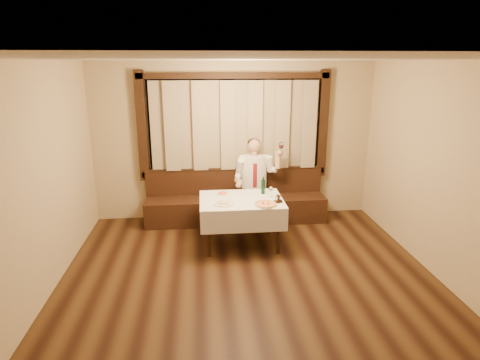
{
  "coord_description": "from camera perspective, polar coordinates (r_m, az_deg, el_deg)",
  "views": [
    {
      "loc": [
        -0.58,
        -4.08,
        2.77
      ],
      "look_at": [
        0.0,
        1.9,
        1.0
      ],
      "focal_mm": 30.0,
      "sensor_mm": 36.0,
      "label": 1
    }
  ],
  "objects": [
    {
      "name": "dining_table",
      "position": [
        6.18,
        0.18,
        -3.63
      ],
      "size": [
        1.27,
        0.97,
        0.76
      ],
      "color": "black",
      "rests_on": "ground"
    },
    {
      "name": "pasta_red",
      "position": [
        6.36,
        -2.48,
        -1.76
      ],
      "size": [
        0.23,
        0.23,
        0.08
      ],
      "rotation": [
        0.0,
        0.0,
        -0.05
      ],
      "color": "white",
      "rests_on": "dining_table"
    },
    {
      "name": "table_wine_glass",
      "position": [
        6.21,
        4.43,
        -1.33
      ],
      "size": [
        0.06,
        0.06,
        0.17
      ],
      "rotation": [
        0.0,
        0.0,
        0.27
      ],
      "color": "white",
      "rests_on": "dining_table"
    },
    {
      "name": "room",
      "position": [
        5.24,
        0.98,
        2.38
      ],
      "size": [
        5.01,
        6.01,
        2.81
      ],
      "color": "black",
      "rests_on": "ground"
    },
    {
      "name": "banquette",
      "position": [
        7.26,
        -0.63,
        -3.39
      ],
      "size": [
        3.2,
        0.61,
        0.94
      ],
      "color": "black",
      "rests_on": "ground"
    },
    {
      "name": "seated_man",
      "position": [
        7.04,
        2.14,
        0.66
      ],
      "size": [
        0.84,
        0.63,
        1.5
      ],
      "color": "black",
      "rests_on": "ground"
    },
    {
      "name": "green_bottle",
      "position": [
        6.36,
        3.3,
        -0.93
      ],
      "size": [
        0.06,
        0.06,
        0.28
      ],
      "rotation": [
        0.0,
        0.0,
        -0.43
      ],
      "color": "#0F4A28",
      "rests_on": "dining_table"
    },
    {
      "name": "pasta_cream",
      "position": [
        5.92,
        -2.32,
        -3.09
      ],
      "size": [
        0.29,
        0.29,
        0.1
      ],
      "rotation": [
        0.0,
        0.0,
        0.37
      ],
      "color": "white",
      "rests_on": "dining_table"
    },
    {
      "name": "cruet_caddy",
      "position": [
        6.0,
        5.45,
        -2.82
      ],
      "size": [
        0.13,
        0.09,
        0.13
      ],
      "rotation": [
        0.0,
        0.0,
        0.34
      ],
      "color": "black",
      "rests_on": "dining_table"
    },
    {
      "name": "pizza",
      "position": [
        5.89,
        3.66,
        -3.46
      ],
      "size": [
        0.34,
        0.34,
        0.04
      ],
      "rotation": [
        0.0,
        0.0,
        0.08
      ],
      "color": "white",
      "rests_on": "dining_table"
    }
  ]
}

